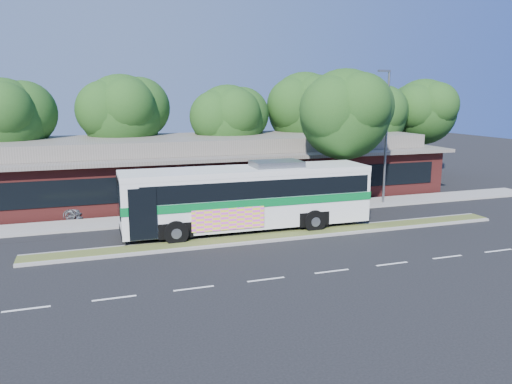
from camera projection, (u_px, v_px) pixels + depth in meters
ground at (288, 240)px, 26.01m from camera, size 120.00×120.00×0.00m
median_strip at (283, 236)px, 26.56m from camera, size 26.00×1.10×0.15m
sidewalk at (250, 212)px, 31.95m from camera, size 44.00×2.60×0.12m
plaza_building at (223, 166)px, 37.69m from camera, size 33.20×11.20×4.45m
lamp_post at (386, 133)px, 33.67m from camera, size 0.93×0.18×9.07m
tree_bg_a at (10, 118)px, 34.39m from camera, size 6.47×5.80×8.63m
tree_bg_b at (128, 112)px, 37.79m from camera, size 6.69×6.00×9.00m
tree_bg_c at (232, 119)px, 39.46m from camera, size 6.24×5.60×8.26m
tree_bg_d at (308, 107)px, 42.46m from camera, size 6.91×6.20×9.37m
tree_bg_e at (376, 115)px, 43.53m from camera, size 6.47×5.80×8.50m
tree_bg_f at (426, 110)px, 46.30m from camera, size 6.69×6.00×8.92m
transit_bus at (248, 193)px, 27.40m from camera, size 13.77×3.35×3.85m
sedan at (51, 208)px, 30.60m from camera, size 4.68×2.92×1.27m
sidewalk_tree at (349, 112)px, 31.88m from camera, size 6.40×5.74×9.09m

